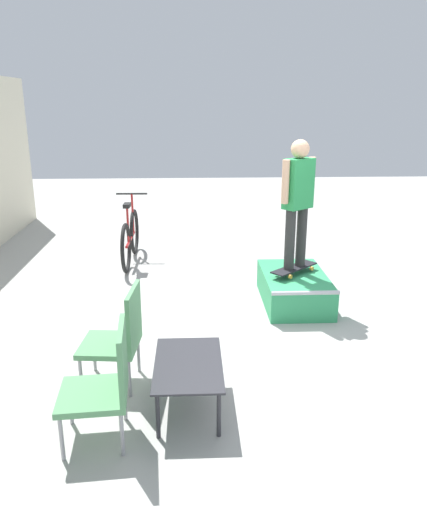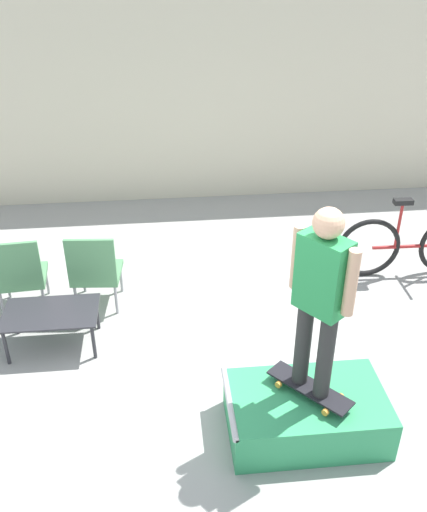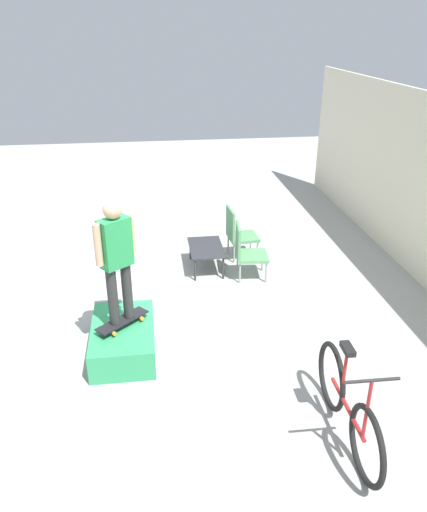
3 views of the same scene
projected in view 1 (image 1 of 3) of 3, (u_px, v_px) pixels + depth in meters
ground_plane at (263, 332)px, 5.78m from camera, size 24.00×24.00×0.00m
skate_ramp_box at (294, 288)px, 6.56m from camera, size 1.34×0.81×0.42m
skateboard_on_ramp at (294, 268)px, 6.49m from camera, size 0.64×0.69×0.07m
person_skater at (298, 195)px, 6.20m from camera, size 0.39×0.47×1.63m
coffee_table at (188, 368)px, 4.27m from camera, size 0.95×0.58×0.42m
patio_chair_left at (106, 381)px, 3.82m from camera, size 0.56×0.56×0.95m
patio_chair_right at (120, 334)px, 4.59m from camera, size 0.56×0.56×0.95m
bicycle at (130, 238)px, 8.16m from camera, size 1.79×0.52×1.09m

